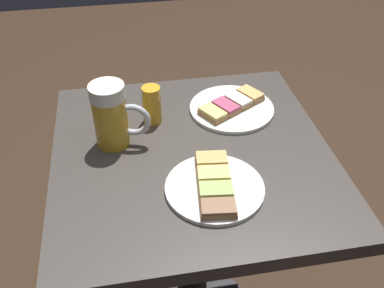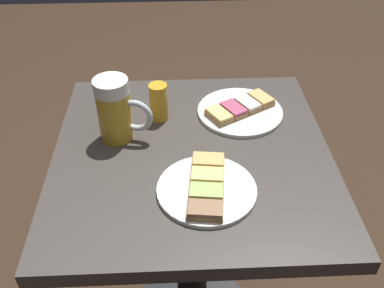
{
  "view_description": "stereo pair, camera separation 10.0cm",
  "coord_description": "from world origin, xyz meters",
  "px_view_note": "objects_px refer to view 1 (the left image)",
  "views": [
    {
      "loc": [
        -0.77,
        0.14,
        1.41
      ],
      "look_at": [
        0.0,
        0.0,
        0.78
      ],
      "focal_mm": 40.83,
      "sensor_mm": 36.0,
      "label": 1
    },
    {
      "loc": [
        -0.78,
        0.04,
        1.41
      ],
      "look_at": [
        0.0,
        0.0,
        0.78
      ],
      "focal_mm": 40.83,
      "sensor_mm": 36.0,
      "label": 2
    }
  ],
  "objects_px": {
    "beer_mug": "(112,116)",
    "beer_glass_small": "(152,105)",
    "plate_near": "(232,107)",
    "plate_far": "(215,186)"
  },
  "relations": [
    {
      "from": "plate_far",
      "to": "beer_glass_small",
      "type": "xyz_separation_m",
      "value": [
        0.27,
        0.1,
        0.04
      ]
    },
    {
      "from": "beer_mug",
      "to": "beer_glass_small",
      "type": "distance_m",
      "value": 0.12
    },
    {
      "from": "plate_far",
      "to": "beer_mug",
      "type": "height_order",
      "value": "beer_mug"
    },
    {
      "from": "plate_far",
      "to": "beer_mug",
      "type": "bearing_deg",
      "value": 45.26
    },
    {
      "from": "beer_glass_small",
      "to": "beer_mug",
      "type": "bearing_deg",
      "value": 127.41
    },
    {
      "from": "beer_mug",
      "to": "plate_far",
      "type": "bearing_deg",
      "value": -134.74
    },
    {
      "from": "plate_near",
      "to": "beer_mug",
      "type": "bearing_deg",
      "value": 105.88
    },
    {
      "from": "beer_glass_small",
      "to": "plate_near",
      "type": "bearing_deg",
      "value": -86.42
    },
    {
      "from": "beer_mug",
      "to": "beer_glass_small",
      "type": "bearing_deg",
      "value": -52.59
    },
    {
      "from": "beer_glass_small",
      "to": "plate_far",
      "type": "bearing_deg",
      "value": -159.45
    }
  ]
}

